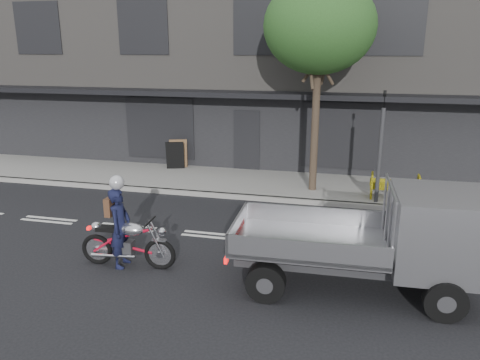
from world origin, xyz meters
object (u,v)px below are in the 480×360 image
(traffic_light_pole, at_px, (380,154))
(motorcycle, at_px, (127,242))
(construction_barrier, at_px, (395,188))
(sandwich_board, at_px, (175,155))
(street_tree, at_px, (319,27))
(rider, at_px, (120,228))
(flatbed_ute, at_px, (414,234))

(traffic_light_pole, height_order, motorcycle, traffic_light_pole)
(construction_barrier, height_order, sandwich_board, sandwich_board)
(street_tree, bearing_deg, traffic_light_pole, -23.03)
(street_tree, relative_size, motorcycle, 3.07)
(street_tree, distance_m, construction_barrier, 5.40)
(street_tree, height_order, traffic_light_pole, street_tree)
(traffic_light_pole, bearing_deg, street_tree, 156.97)
(street_tree, distance_m, rider, 8.50)
(flatbed_ute, bearing_deg, street_tree, 109.87)
(motorcycle, height_order, construction_barrier, motorcycle)
(construction_barrier, bearing_deg, traffic_light_pole, -159.70)
(motorcycle, relative_size, construction_barrier, 1.50)
(street_tree, distance_m, traffic_light_pole, 4.23)
(motorcycle, distance_m, rider, 0.35)
(motorcycle, bearing_deg, rider, 176.99)
(sandwich_board, bearing_deg, rider, -94.26)
(motorcycle, relative_size, flatbed_ute, 0.46)
(street_tree, relative_size, flatbed_ute, 1.40)
(street_tree, relative_size, construction_barrier, 4.59)
(rider, xyz_separation_m, flatbed_ute, (6.07, 0.18, 0.37))
(traffic_light_pole, height_order, rider, traffic_light_pole)
(rider, xyz_separation_m, sandwich_board, (-1.70, 7.72, -0.20))
(sandwich_board, bearing_deg, street_tree, -31.57)
(flatbed_ute, distance_m, sandwich_board, 10.84)
(rider, distance_m, sandwich_board, 7.91)
(traffic_light_pole, height_order, sandwich_board, traffic_light_pole)
(traffic_light_pole, bearing_deg, construction_barrier, 20.30)
(street_tree, relative_size, rider, 3.77)
(rider, bearing_deg, traffic_light_pole, -49.13)
(rider, bearing_deg, street_tree, -33.20)
(traffic_light_pole, xyz_separation_m, rider, (-5.66, -5.44, -0.76))
(sandwich_board, bearing_deg, construction_barrier, -31.37)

